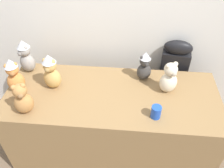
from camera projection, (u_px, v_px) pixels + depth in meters
ground_plane at (110, 166)px, 2.42m from camera, size 10.00×10.00×0.00m
wall_back at (118, 9)px, 2.22m from camera, size 7.00×0.08×2.60m
display_table at (112, 123)px, 2.35m from camera, size 1.91×0.77×0.80m
instrument_case at (171, 82)px, 2.60m from camera, size 0.29×0.16×1.06m
teddy_bear_ginger at (14, 76)px, 2.02m from camera, size 0.19×0.18×0.33m
teddy_bear_honey at (51, 72)px, 2.05m from camera, size 0.18×0.16×0.35m
teddy_bear_ash at (26, 56)px, 2.23m from camera, size 0.20×0.19×0.34m
teddy_bear_cream at (169, 78)px, 2.02m from camera, size 0.20×0.19×0.31m
teddy_bear_charcoal at (144, 66)px, 2.15m from camera, size 0.16×0.15×0.30m
teddy_bear_caramel at (23, 99)px, 1.84m from camera, size 0.19×0.18×0.29m
party_cup_blue at (156, 112)px, 1.85m from camera, size 0.08×0.08×0.11m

